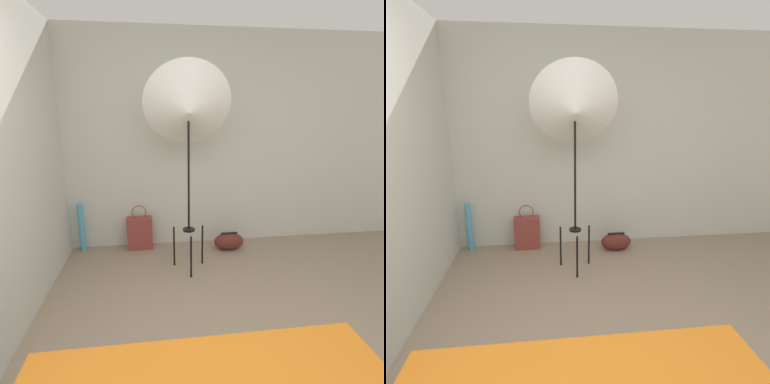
% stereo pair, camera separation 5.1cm
% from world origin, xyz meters
% --- Properties ---
extents(wall_back, '(8.00, 0.05, 2.60)m').
position_xyz_m(wall_back, '(0.00, 2.56, 1.30)').
color(wall_back, beige).
rests_on(wall_back, ground_plane).
extents(photo_umbrella, '(0.88, 0.56, 2.15)m').
position_xyz_m(photo_umbrella, '(0.00, 1.84, 1.69)').
color(photo_umbrella, black).
rests_on(photo_umbrella, ground_plane).
extents(tote_bag, '(0.31, 0.14, 0.57)m').
position_xyz_m(tote_bag, '(-0.55, 2.42, 0.21)').
color(tote_bag, brown).
rests_on(tote_bag, ground_plane).
extents(duffel_bag, '(0.37, 0.21, 0.22)m').
position_xyz_m(duffel_bag, '(0.55, 2.25, 0.11)').
color(duffel_bag, '#5B231E').
rests_on(duffel_bag, ground_plane).
extents(paper_roll, '(0.07, 0.07, 0.61)m').
position_xyz_m(paper_roll, '(-1.24, 2.43, 0.30)').
color(paper_roll, '#4CA3D1').
rests_on(paper_roll, ground_plane).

